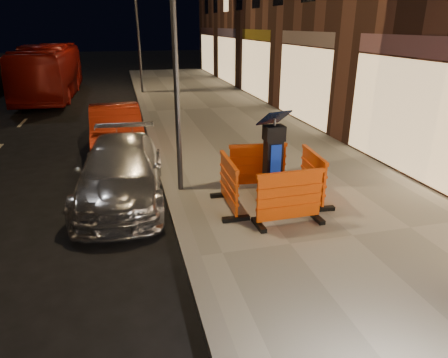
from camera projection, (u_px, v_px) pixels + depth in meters
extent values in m
plane|color=black|center=(193.00, 265.00, 6.73)|extent=(120.00, 120.00, 0.00)
cube|color=gray|center=(352.00, 239.00, 7.39)|extent=(6.00, 60.00, 0.15)
cube|color=slate|center=(193.00, 261.00, 6.71)|extent=(0.30, 60.00, 0.15)
cube|color=black|center=(273.00, 161.00, 8.34)|extent=(0.64, 0.64, 1.93)
cube|color=#E84B09|center=(289.00, 198.00, 7.64)|extent=(1.39, 0.61, 1.07)
cube|color=#E84B09|center=(258.00, 166.00, 9.35)|extent=(1.43, 0.71, 1.07)
cube|color=#E84B09|center=(229.00, 184.00, 8.28)|extent=(0.60, 1.39, 1.07)
cube|color=#E84B09|center=(313.00, 176.00, 8.71)|extent=(0.69, 1.42, 1.07)
imported|color=silver|center=(124.00, 198.00, 9.32)|extent=(2.21, 4.70, 1.33)
imported|color=#AC2711|center=(118.00, 152.00, 12.71)|extent=(1.70, 4.42, 1.44)
imported|color=maroon|center=(54.00, 97.00, 22.29)|extent=(2.42, 10.05, 2.79)
cylinder|color=#3F3F44|center=(175.00, 57.00, 8.36)|extent=(0.12, 0.12, 6.00)
cylinder|color=#3F3F44|center=(139.00, 37.00, 21.92)|extent=(0.12, 0.12, 6.00)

